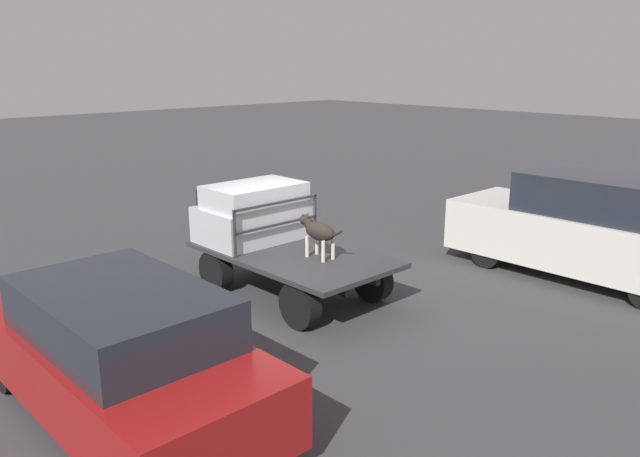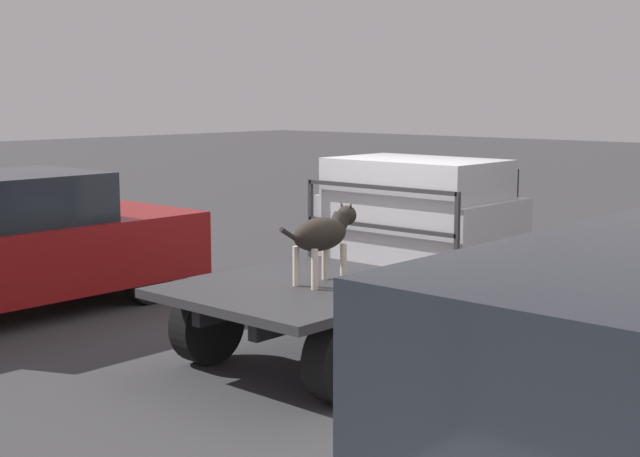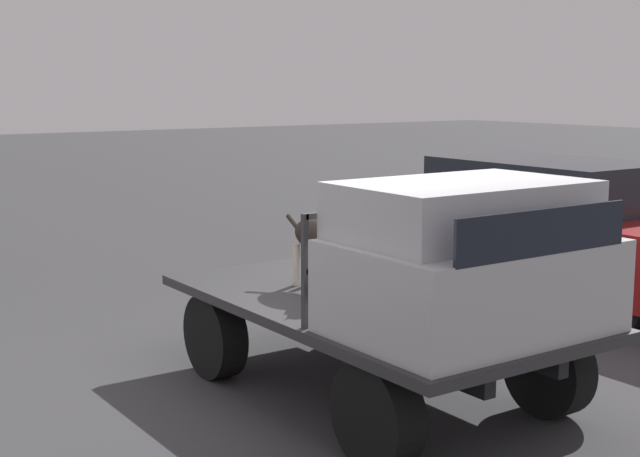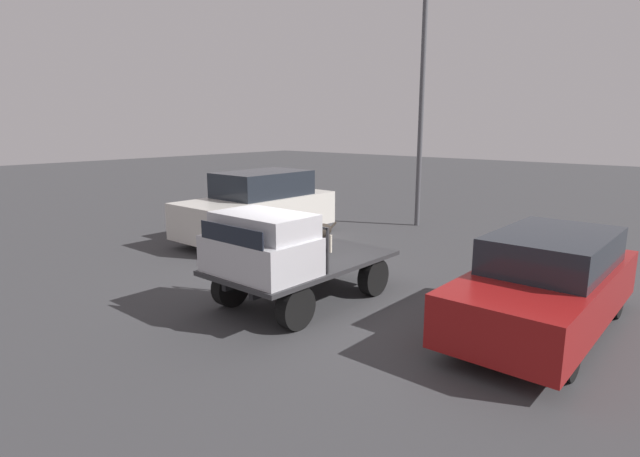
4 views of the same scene
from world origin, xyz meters
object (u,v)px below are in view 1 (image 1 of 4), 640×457
(flatbed_truck, at_px, (292,264))
(parked_sedan, at_px, (116,350))
(parked_pickup_far, at_px, (588,228))
(dog, at_px, (318,231))

(flatbed_truck, distance_m, parked_sedan, 4.17)
(flatbed_truck, height_order, parked_pickup_far, parked_pickup_far)
(flatbed_truck, bearing_deg, dog, -168.91)
(parked_pickup_far, bearing_deg, flatbed_truck, 55.21)
(parked_sedan, xyz_separation_m, parked_pickup_far, (-1.53, -8.44, 0.15))
(parked_pickup_far, bearing_deg, parked_sedan, 78.53)
(flatbed_truck, relative_size, dog, 3.60)
(dog, height_order, parked_sedan, parked_sedan)
(dog, distance_m, parked_sedan, 4.13)
(parked_sedan, bearing_deg, flatbed_truck, -67.75)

